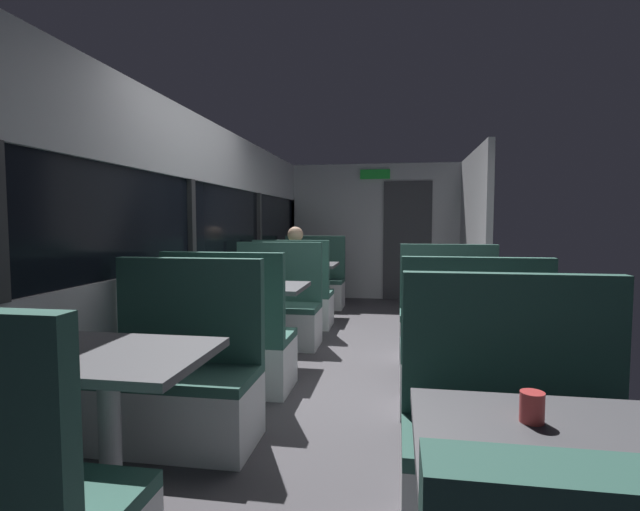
{
  "coord_description": "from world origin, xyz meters",
  "views": [
    {
      "loc": [
        0.4,
        -4.02,
        1.33
      ],
      "look_at": [
        -0.55,
        1.72,
        0.91
      ],
      "focal_mm": 26.8,
      "sensor_mm": 36.0,
      "label": 1
    }
  ],
  "objects_px": {
    "bench_near_window_facing_entry": "(179,388)",
    "bench_front_aisle_facing_entry": "(517,461)",
    "dining_table_mid_window": "(256,296)",
    "coffee_cup_secondary": "(532,407)",
    "dining_table_far_window": "(304,271)",
    "bench_mid_window_facing_entry": "(276,314)",
    "coffee_cup_primary": "(451,288)",
    "dining_table_near_window": "(108,374)",
    "bench_rear_aisle_facing_end": "(470,367)",
    "bench_rear_aisle_facing_entry": "(449,324)",
    "bench_far_window_facing_entry": "(313,286)",
    "bench_far_window_facing_end": "(294,301)",
    "bench_mid_window_facing_end": "(231,349)",
    "dining_table_front_aisle": "(584,479)",
    "dining_table_rear_aisle": "(459,305)",
    "seated_passenger": "(295,284)"
  },
  "relations": [
    {
      "from": "bench_rear_aisle_facing_end",
      "to": "bench_mid_window_facing_end",
      "type": "bearing_deg",
      "value": 173.62
    },
    {
      "from": "bench_far_window_facing_entry",
      "to": "bench_rear_aisle_facing_end",
      "type": "relative_size",
      "value": 1.0
    },
    {
      "from": "bench_front_aisle_facing_entry",
      "to": "coffee_cup_secondary",
      "type": "distance_m",
      "value": 0.75
    },
    {
      "from": "bench_rear_aisle_facing_entry",
      "to": "dining_table_near_window",
      "type": "bearing_deg",
      "value": -122.62
    },
    {
      "from": "bench_far_window_facing_end",
      "to": "bench_far_window_facing_entry",
      "type": "bearing_deg",
      "value": 90.0
    },
    {
      "from": "dining_table_far_window",
      "to": "bench_front_aisle_facing_entry",
      "type": "height_order",
      "value": "bench_front_aisle_facing_entry"
    },
    {
      "from": "bench_near_window_facing_entry",
      "to": "coffee_cup_secondary",
      "type": "relative_size",
      "value": 12.22
    },
    {
      "from": "bench_mid_window_facing_end",
      "to": "dining_table_front_aisle",
      "type": "distance_m",
      "value": 2.85
    },
    {
      "from": "dining_table_near_window",
      "to": "bench_far_window_facing_entry",
      "type": "distance_m",
      "value": 5.3
    },
    {
      "from": "bench_mid_window_facing_entry",
      "to": "coffee_cup_primary",
      "type": "relative_size",
      "value": 12.22
    },
    {
      "from": "bench_front_aisle_facing_entry",
      "to": "bench_rear_aisle_facing_entry",
      "type": "relative_size",
      "value": 1.0
    },
    {
      "from": "seated_passenger",
      "to": "dining_table_near_window",
      "type": "bearing_deg",
      "value": -90.0
    },
    {
      "from": "bench_far_window_facing_entry",
      "to": "dining_table_mid_window",
      "type": "bearing_deg",
      "value": -90.0
    },
    {
      "from": "bench_mid_window_facing_entry",
      "to": "dining_table_far_window",
      "type": "relative_size",
      "value": 1.22
    },
    {
      "from": "bench_near_window_facing_entry",
      "to": "dining_table_far_window",
      "type": "height_order",
      "value": "bench_near_window_facing_entry"
    },
    {
      "from": "bench_far_window_facing_end",
      "to": "coffee_cup_secondary",
      "type": "bearing_deg",
      "value": -68.98
    },
    {
      "from": "coffee_cup_secondary",
      "to": "dining_table_front_aisle",
      "type": "bearing_deg",
      "value": -47.09
    },
    {
      "from": "dining_table_rear_aisle",
      "to": "seated_passenger",
      "type": "height_order",
      "value": "seated_passenger"
    },
    {
      "from": "dining_table_near_window",
      "to": "bench_mid_window_facing_entry",
      "type": "xyz_separation_m",
      "value": [
        0.0,
        3.0,
        -0.31
      ]
    },
    {
      "from": "bench_near_window_facing_entry",
      "to": "dining_table_front_aisle",
      "type": "xyz_separation_m",
      "value": [
        1.79,
        -1.3,
        0.31
      ]
    },
    {
      "from": "bench_far_window_facing_entry",
      "to": "coffee_cup_secondary",
      "type": "relative_size",
      "value": 12.22
    },
    {
      "from": "dining_table_front_aisle",
      "to": "dining_table_rear_aisle",
      "type": "relative_size",
      "value": 1.0
    },
    {
      "from": "bench_mid_window_facing_end",
      "to": "bench_far_window_facing_entry",
      "type": "xyz_separation_m",
      "value": [
        0.0,
        3.7,
        0.0
      ]
    },
    {
      "from": "dining_table_mid_window",
      "to": "bench_rear_aisle_facing_end",
      "type": "distance_m",
      "value": 2.03
    },
    {
      "from": "dining_table_near_window",
      "to": "bench_mid_window_facing_end",
      "type": "relative_size",
      "value": 0.82
    },
    {
      "from": "bench_mid_window_facing_end",
      "to": "bench_far_window_facing_entry",
      "type": "relative_size",
      "value": 1.0
    },
    {
      "from": "dining_table_mid_window",
      "to": "bench_mid_window_facing_entry",
      "type": "xyz_separation_m",
      "value": [
        0.0,
        0.7,
        -0.31
      ]
    },
    {
      "from": "bench_near_window_facing_entry",
      "to": "dining_table_far_window",
      "type": "bearing_deg",
      "value": 90.0
    },
    {
      "from": "bench_front_aisle_facing_entry",
      "to": "bench_mid_window_facing_end",
      "type": "bearing_deg",
      "value": 140.06
    },
    {
      "from": "bench_rear_aisle_facing_end",
      "to": "bench_rear_aisle_facing_entry",
      "type": "distance_m",
      "value": 1.4
    },
    {
      "from": "dining_table_far_window",
      "to": "dining_table_rear_aisle",
      "type": "relative_size",
      "value": 1.0
    },
    {
      "from": "dining_table_mid_window",
      "to": "coffee_cup_secondary",
      "type": "distance_m",
      "value": 3.26
    },
    {
      "from": "bench_near_window_facing_entry",
      "to": "bench_front_aisle_facing_entry",
      "type": "relative_size",
      "value": 1.0
    },
    {
      "from": "dining_table_near_window",
      "to": "dining_table_rear_aisle",
      "type": "xyz_separation_m",
      "value": [
        1.79,
        2.1,
        0.0
      ]
    },
    {
      "from": "bench_near_window_facing_entry",
      "to": "bench_rear_aisle_facing_end",
      "type": "bearing_deg",
      "value": 21.33
    },
    {
      "from": "bench_near_window_facing_entry",
      "to": "bench_far_window_facing_end",
      "type": "height_order",
      "value": "same"
    },
    {
      "from": "bench_mid_window_facing_entry",
      "to": "bench_rear_aisle_facing_end",
      "type": "xyz_separation_m",
      "value": [
        1.79,
        -1.6,
        0.0
      ]
    },
    {
      "from": "dining_table_front_aisle",
      "to": "dining_table_rear_aisle",
      "type": "bearing_deg",
      "value": 90.0
    },
    {
      "from": "dining_table_near_window",
      "to": "bench_rear_aisle_facing_entry",
      "type": "distance_m",
      "value": 3.34
    },
    {
      "from": "dining_table_front_aisle",
      "to": "bench_mid_window_facing_end",
      "type": "bearing_deg",
      "value": 129.15
    },
    {
      "from": "bench_mid_window_facing_entry",
      "to": "bench_rear_aisle_facing_end",
      "type": "bearing_deg",
      "value": -41.77
    },
    {
      "from": "coffee_cup_primary",
      "to": "bench_mid_window_facing_end",
      "type": "bearing_deg",
      "value": -165.05
    },
    {
      "from": "bench_far_window_facing_end",
      "to": "coffee_cup_primary",
      "type": "height_order",
      "value": "bench_far_window_facing_end"
    },
    {
      "from": "bench_front_aisle_facing_entry",
      "to": "coffee_cup_primary",
      "type": "distance_m",
      "value": 2.01
    },
    {
      "from": "dining_table_near_window",
      "to": "bench_far_window_facing_entry",
      "type": "relative_size",
      "value": 0.82
    },
    {
      "from": "dining_table_near_window",
      "to": "dining_table_far_window",
      "type": "relative_size",
      "value": 1.0
    },
    {
      "from": "coffee_cup_primary",
      "to": "bench_far_window_facing_end",
      "type": "bearing_deg",
      "value": 133.07
    },
    {
      "from": "bench_rear_aisle_facing_end",
      "to": "coffee_cup_secondary",
      "type": "distance_m",
      "value": 1.94
    },
    {
      "from": "dining_table_near_window",
      "to": "bench_far_window_facing_end",
      "type": "relative_size",
      "value": 0.82
    },
    {
      "from": "bench_mid_window_facing_entry",
      "to": "coffee_cup_secondary",
      "type": "xyz_separation_m",
      "value": [
        1.68,
        -3.48,
        0.46
      ]
    }
  ]
}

